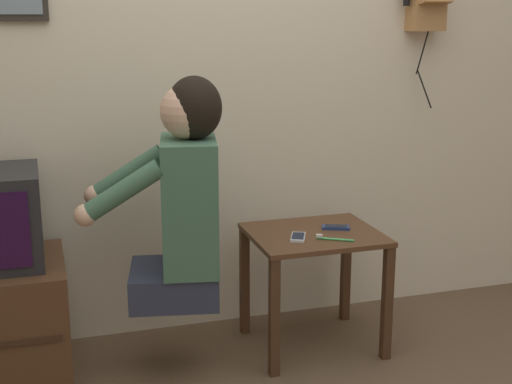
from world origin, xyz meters
name	(u,v)px	position (x,y,z in m)	size (l,w,h in m)	color
wall_back	(219,61)	(0.00, 1.09, 1.27)	(6.80, 0.05, 2.55)	beige
side_table	(314,255)	(0.33, 0.68, 0.44)	(0.57, 0.49, 0.54)	#51331E
person	(183,195)	(-0.28, 0.62, 0.78)	(0.62, 0.47, 0.93)	#2D3347
cell_phone_held	(298,237)	(0.23, 0.62, 0.55)	(0.11, 0.14, 0.01)	silver
cell_phone_spare	(336,227)	(0.44, 0.70, 0.55)	(0.14, 0.10, 0.01)	navy
toothbrush	(332,239)	(0.36, 0.55, 0.55)	(0.15, 0.09, 0.02)	#4CBF66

